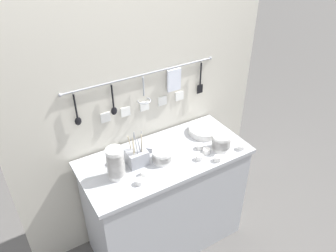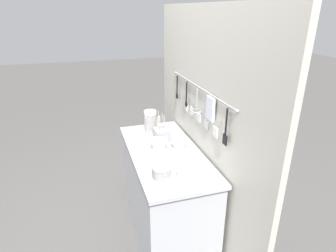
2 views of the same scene
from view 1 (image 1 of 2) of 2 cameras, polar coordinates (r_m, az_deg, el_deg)
ground_plane at (r=2.94m, az=-0.43°, el=-18.74°), size 20.00×20.00×0.00m
counter at (r=2.60m, az=-0.47°, el=-12.77°), size 1.20×0.56×0.88m
back_wall at (r=2.46m, az=-4.25°, el=0.85°), size 2.00×0.11×2.00m
bowl_stack_tall_left at (r=2.37m, az=9.28°, el=-2.77°), size 0.13×0.13×0.12m
bowl_stack_back_corner at (r=2.24m, az=-0.99°, el=-5.19°), size 0.14×0.14×0.09m
bowl_stack_short_front at (r=2.09m, az=-9.10°, el=-6.44°), size 0.11×0.11×0.22m
plate_stack at (r=2.54m, az=6.42°, el=-0.66°), size 0.25×0.25×0.05m
steel_mixing_bowl at (r=2.37m, az=-3.01°, el=-3.40°), size 0.13×0.13×0.04m
cutlery_caddy at (r=2.22m, az=-5.56°, el=-5.29°), size 0.13×0.13×0.27m
cup_back_right at (r=2.33m, az=6.72°, el=-4.35°), size 0.05×0.05×0.04m
cup_front_right at (r=2.26m, az=-9.68°, el=-6.15°), size 0.05×0.05×0.04m
cup_edge_far at (r=2.14m, az=-4.22°, el=-8.20°), size 0.05×0.05×0.04m
cup_beside_plates at (r=2.27m, az=5.53°, el=-5.46°), size 0.05×0.05×0.04m
cup_back_left at (r=2.41m, az=12.60°, el=-3.57°), size 0.05×0.05×0.04m
cup_mid_row at (r=2.37m, az=5.56°, el=-3.55°), size 0.05×0.05×0.04m
cup_front_left at (r=2.28m, az=8.66°, el=-5.62°), size 0.05×0.05×0.04m
cup_by_caddy at (r=2.09m, az=-4.98°, el=-9.63°), size 0.05×0.05×0.04m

